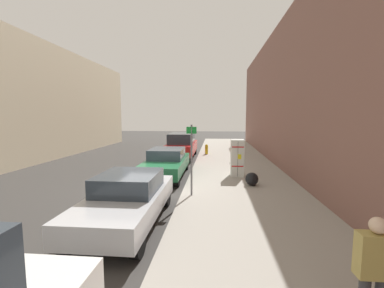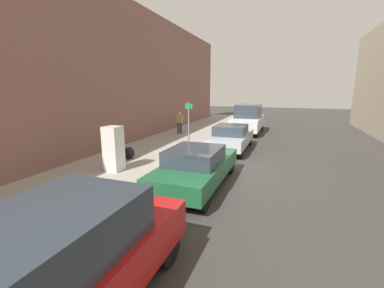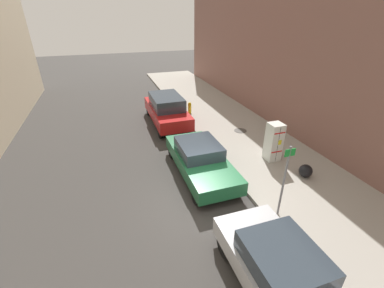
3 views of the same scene
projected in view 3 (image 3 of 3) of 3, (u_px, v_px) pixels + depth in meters
The scene contains 10 objects.
ground_plane at pixel (210, 202), 9.32m from camera, with size 80.00×80.00×0.00m, color #383533.
sidewalk_slab at pixel (298, 181), 10.39m from camera, with size 4.76×44.00×0.13m, color #9E998E.
discarded_refrigerator at pixel (274, 142), 11.44m from camera, with size 0.61×0.63×1.74m.
manhole_cover at pixel (240, 131), 14.62m from camera, with size 0.70×0.70×0.02m, color #47443F.
street_sign_post at pixel (285, 178), 7.96m from camera, with size 0.36×0.07×2.56m.
fire_hydrant at pixel (190, 108), 16.97m from camera, with size 0.22×0.22×0.76m.
trash_bag at pixel (306, 171), 10.44m from camera, with size 0.54×0.54×0.54m, color black.
parked_suv_red at pixel (167, 109), 15.52m from camera, with size 1.90×4.89×1.76m.
parked_sedan_green at pixel (200, 159), 10.71m from camera, with size 1.84×4.62×1.37m.
parked_sedan_silver at pixel (285, 277), 5.92m from camera, with size 1.81×4.36×1.39m.
Camera 3 is at (2.95, 6.71, 6.16)m, focal length 24.00 mm.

